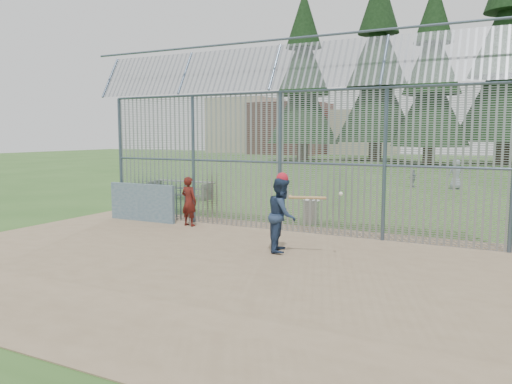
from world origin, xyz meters
The scene contains 13 objects.
ground centered at (0.00, 0.00, 0.00)m, with size 120.00×120.00×0.00m, color #2D511E.
dirt_infield centered at (0.00, -0.50, 0.01)m, with size 14.00×10.00×0.02m, color #756047.
dugout_wall centered at (-4.60, 2.90, 0.62)m, with size 2.50×0.12×1.20m, color #38566B.
batter centered at (1.14, 1.15, 0.91)m, with size 0.86×0.67×1.77m, color navy.
onlooker centered at (-2.74, 2.86, 0.78)m, with size 0.55×0.36×1.51m, color maroon.
bg_kid_standing centered at (3.43, 17.48, 0.77)m, with size 0.75×0.49×1.53m, color gray.
bg_kid_seated centered at (1.35, 17.45, 0.48)m, with size 0.56×0.23×0.95m, color slate.
batting_gear centered at (1.28, 1.12, 1.70)m, with size 1.66×0.45×0.59m.
trash_can centered at (0.38, 5.04, 0.38)m, with size 0.56×0.56×0.82m.
bleacher centered at (-7.00, 8.31, 0.41)m, with size 3.00×0.95×0.72m.
backstop_fence centered at (1.81, 3.43, 2.36)m, with size 20.09×0.81×5.30m.
conifer_row centered at (1.93, 41.51, 10.83)m, with size 38.48×12.26×20.20m.
distant_buildings centered at (-23.18, 56.49, 3.60)m, with size 26.50×10.50×8.00m.
Camera 1 is at (5.96, -9.57, 2.83)m, focal length 35.00 mm.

